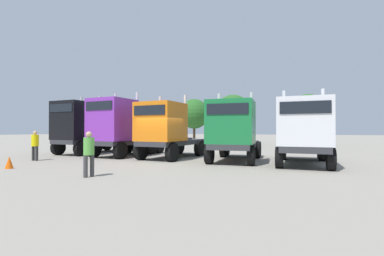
# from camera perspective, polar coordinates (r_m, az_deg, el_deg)

# --- Properties ---
(ground) EXTENTS (200.00, 200.00, 0.00)m
(ground) POSITION_cam_1_polar(r_m,az_deg,el_deg) (15.95, -6.93, -6.96)
(ground) COLOR gray
(semi_truck_black) EXTENTS (2.65, 6.46, 4.47)m
(semi_truck_black) POSITION_cam_1_polar(r_m,az_deg,el_deg) (21.99, -22.10, 0.15)
(semi_truck_black) COLOR #333338
(semi_truck_black) RESTS_ON ground
(semi_truck_purple) EXTENTS (2.71, 5.97, 4.45)m
(semi_truck_purple) POSITION_cam_1_polar(r_m,az_deg,el_deg) (19.06, -15.33, 0.21)
(semi_truck_purple) COLOR #333338
(semi_truck_purple) RESTS_ON ground
(semi_truck_orange) EXTENTS (2.85, 6.29, 4.07)m
(semi_truck_orange) POSITION_cam_1_polar(r_m,az_deg,el_deg) (17.15, -5.35, -0.36)
(semi_truck_orange) COLOR #333338
(semi_truck_orange) RESTS_ON ground
(semi_truck_green) EXTENTS (3.07, 6.36, 3.99)m
(semi_truck_green) POSITION_cam_1_polar(r_m,az_deg,el_deg) (15.44, 8.69, -0.58)
(semi_truck_green) COLOR #333338
(semi_truck_green) RESTS_ON ground
(semi_truck_white) EXTENTS (2.79, 6.41, 3.93)m
(semi_truck_white) POSITION_cam_1_polar(r_m,az_deg,el_deg) (14.74, 22.40, -0.71)
(semi_truck_white) COLOR #333338
(semi_truck_white) RESTS_ON ground
(visitor_in_hivis) EXTENTS (0.45, 0.42, 1.77)m
(visitor_in_hivis) POSITION_cam_1_polar(r_m,az_deg,el_deg) (18.56, -30.15, -2.81)
(visitor_in_hivis) COLOR #2B2B2B
(visitor_in_hivis) RESTS_ON ground
(visitor_with_camera) EXTENTS (0.48, 0.48, 1.76)m
(visitor_with_camera) POSITION_cam_1_polar(r_m,az_deg,el_deg) (11.21, -20.88, -4.46)
(visitor_with_camera) COLOR #3E3E3E
(visitor_with_camera) RESTS_ON ground
(traffic_cone_near) EXTENTS (0.36, 0.36, 0.58)m
(traffic_cone_near) POSITION_cam_1_polar(r_m,az_deg,el_deg) (15.43, -34.07, -6.02)
(traffic_cone_near) COLOR #F2590C
(traffic_cone_near) RESTS_ON ground
(oak_far_left) EXTENTS (4.26, 4.26, 6.27)m
(oak_far_left) POSITION_cam_1_polar(r_m,az_deg,el_deg) (38.78, 0.47, 2.98)
(oak_far_left) COLOR #4C3823
(oak_far_left) RESTS_ON ground
(oak_far_centre) EXTENTS (4.38, 4.38, 6.01)m
(oak_far_centre) POSITION_cam_1_polar(r_m,az_deg,el_deg) (32.47, 8.62, 3.09)
(oak_far_centre) COLOR #4C3823
(oak_far_centre) RESTS_ON ground
(oak_far_right) EXTENTS (3.47, 3.47, 6.12)m
(oak_far_right) POSITION_cam_1_polar(r_m,az_deg,el_deg) (35.18, 23.20, 3.74)
(oak_far_right) COLOR #4C3823
(oak_far_right) RESTS_ON ground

